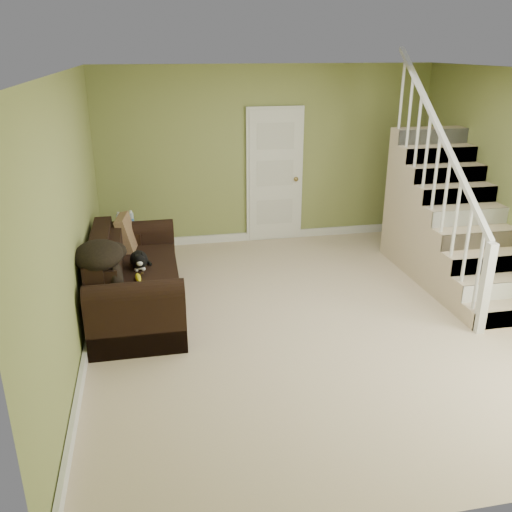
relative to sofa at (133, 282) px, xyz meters
name	(u,v)px	position (x,y,z in m)	size (l,w,h in m)	color
floor	(320,318)	(2.02, -0.65, -0.33)	(5.00, 5.50, 0.01)	#C7B590
ceiling	(332,72)	(2.02, -0.65, 2.27)	(5.00, 5.50, 0.01)	white
wall_back	(268,156)	(2.02, 2.10, 0.97)	(5.00, 0.04, 2.60)	#86904E
wall_front	(479,337)	(2.02, -3.40, 0.97)	(5.00, 0.04, 2.60)	#86904E
wall_left	(71,220)	(-0.48, -0.65, 0.97)	(0.04, 5.50, 2.60)	#86904E
baseboard_back	(267,235)	(2.02, 2.07, -0.27)	(5.00, 0.04, 0.12)	white
baseboard_left	(89,335)	(-0.45, -0.65, -0.27)	(0.04, 5.50, 0.12)	white
door	(275,176)	(2.12, 2.05, 0.67)	(0.86, 0.12, 2.02)	white
staircase	(447,226)	(4.01, 0.32, 0.31)	(1.00, 2.51, 2.82)	#C7B590
sofa	(133,282)	(0.00, 0.00, 0.00)	(0.95, 2.20, 0.87)	black
side_table	(128,249)	(-0.07, 1.15, -0.02)	(0.63, 0.63, 0.84)	black
cat	(139,260)	(0.09, 0.06, 0.24)	(0.26, 0.53, 0.26)	black
banana	(138,278)	(0.07, -0.29, 0.17)	(0.06, 0.22, 0.06)	yellow
throw_pillow	(127,234)	(-0.06, 0.76, 0.33)	(0.11, 0.45, 0.45)	#4A301D
throw_blanket	(98,255)	(-0.28, -0.58, 0.57)	(0.47, 0.62, 0.26)	black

